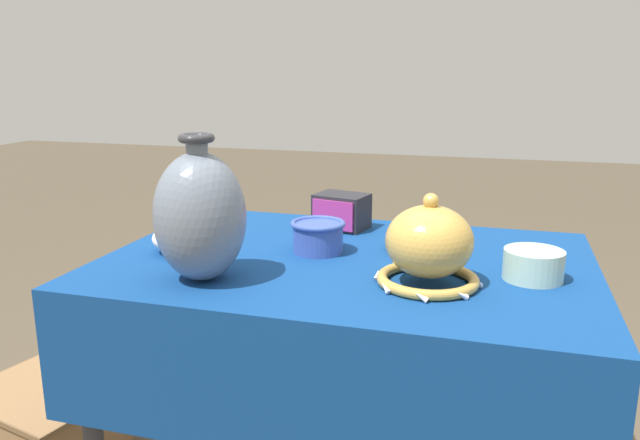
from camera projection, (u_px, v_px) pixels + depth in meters
name	position (u px, v px, depth m)	size (l,w,h in m)	color
display_table	(345.00, 292.00, 1.45)	(1.11, 0.77, 0.72)	#38383D
vase_tall_bulbous	(200.00, 216.00, 1.27)	(0.19, 0.19, 0.30)	slate
vase_dome_bell	(429.00, 248.00, 1.25)	(0.22, 0.22, 0.19)	gold
mosaic_tile_box	(341.00, 211.00, 1.70)	(0.16, 0.13, 0.10)	#232328
pot_squat_celadon	(533.00, 265.00, 1.29)	(0.12, 0.12, 0.06)	#A8CCB7
bowl_shallow_ivory	(183.00, 238.00, 1.49)	(0.15, 0.15, 0.07)	white
bowl_shallow_terracotta	(414.00, 241.00, 1.50)	(0.14, 0.14, 0.05)	#BC6642
cup_wide_cobalt	(318.00, 235.00, 1.48)	(0.13, 0.13, 0.08)	#3851A8
wooden_crate	(43.00, 420.00, 1.90)	(0.50, 0.42, 0.21)	olive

